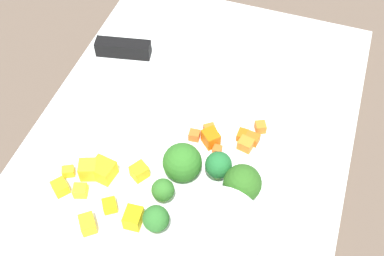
# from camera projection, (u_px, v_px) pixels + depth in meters

# --- Properties ---
(ground_plane) EXTENTS (4.00, 4.00, 0.00)m
(ground_plane) POSITION_uv_depth(u_px,v_px,m) (192.00, 139.00, 0.59)
(ground_plane) COLOR brown
(cutting_board) EXTENTS (0.51, 0.37, 0.01)m
(cutting_board) POSITION_uv_depth(u_px,v_px,m) (192.00, 136.00, 0.59)
(cutting_board) COLOR white
(cutting_board) RESTS_ON ground_plane
(prep_bowl) EXTENTS (0.09, 0.09, 0.04)m
(prep_bowl) POSITION_uv_depth(u_px,v_px,m) (217.00, 235.00, 0.48)
(prep_bowl) COLOR white
(prep_bowl) RESTS_ON cutting_board
(chef_knife) EXTENTS (0.08, 0.31, 0.02)m
(chef_knife) POSITION_uv_depth(u_px,v_px,m) (164.00, 53.00, 0.65)
(chef_knife) COLOR silver
(chef_knife) RESTS_ON cutting_board
(carrot_dice_0) EXTENTS (0.01, 0.01, 0.01)m
(carrot_dice_0) POSITION_uv_depth(u_px,v_px,m) (194.00, 135.00, 0.57)
(carrot_dice_0) COLOR orange
(carrot_dice_0) RESTS_ON cutting_board
(carrot_dice_1) EXTENTS (0.02, 0.02, 0.01)m
(carrot_dice_1) POSITION_uv_depth(u_px,v_px,m) (252.00, 139.00, 0.57)
(carrot_dice_1) COLOR orange
(carrot_dice_1) RESTS_ON cutting_board
(carrot_dice_2) EXTENTS (0.02, 0.03, 0.02)m
(carrot_dice_2) POSITION_uv_depth(u_px,v_px,m) (211.00, 138.00, 0.57)
(carrot_dice_2) COLOR orange
(carrot_dice_2) RESTS_ON cutting_board
(carrot_dice_3) EXTENTS (0.02, 0.02, 0.01)m
(carrot_dice_3) POSITION_uv_depth(u_px,v_px,m) (260.00, 127.00, 0.58)
(carrot_dice_3) COLOR orange
(carrot_dice_3) RESTS_ON cutting_board
(carrot_dice_4) EXTENTS (0.02, 0.02, 0.01)m
(carrot_dice_4) POSITION_uv_depth(u_px,v_px,m) (245.00, 146.00, 0.56)
(carrot_dice_4) COLOR orange
(carrot_dice_4) RESTS_ON cutting_board
(carrot_dice_5) EXTENTS (0.01, 0.01, 0.01)m
(carrot_dice_5) POSITION_uv_depth(u_px,v_px,m) (217.00, 150.00, 0.56)
(carrot_dice_5) COLOR orange
(carrot_dice_5) RESTS_ON cutting_board
(carrot_dice_6) EXTENTS (0.01, 0.01, 0.01)m
(carrot_dice_6) POSITION_uv_depth(u_px,v_px,m) (242.00, 135.00, 0.57)
(carrot_dice_6) COLOR orange
(carrot_dice_6) RESTS_ON cutting_board
(carrot_dice_7) EXTENTS (0.02, 0.02, 0.01)m
(carrot_dice_7) POSITION_uv_depth(u_px,v_px,m) (210.00, 130.00, 0.58)
(carrot_dice_7) COLOR orange
(carrot_dice_7) RESTS_ON cutting_board
(pepper_dice_0) EXTENTS (0.02, 0.02, 0.02)m
(pepper_dice_0) POSITION_uv_depth(u_px,v_px,m) (88.00, 224.00, 0.50)
(pepper_dice_0) COLOR yellow
(pepper_dice_0) RESTS_ON cutting_board
(pepper_dice_1) EXTENTS (0.02, 0.02, 0.01)m
(pepper_dice_1) POSITION_uv_depth(u_px,v_px,m) (110.00, 206.00, 0.52)
(pepper_dice_1) COLOR yellow
(pepper_dice_1) RESTS_ON cutting_board
(pepper_dice_2) EXTENTS (0.02, 0.02, 0.02)m
(pepper_dice_2) POSITION_uv_depth(u_px,v_px,m) (133.00, 218.00, 0.50)
(pepper_dice_2) COLOR yellow
(pepper_dice_2) RESTS_ON cutting_board
(pepper_dice_3) EXTENTS (0.02, 0.02, 0.01)m
(pepper_dice_3) POSITION_uv_depth(u_px,v_px,m) (80.00, 191.00, 0.53)
(pepper_dice_3) COLOR yellow
(pepper_dice_3) RESTS_ON cutting_board
(pepper_dice_4) EXTENTS (0.02, 0.02, 0.01)m
(pepper_dice_4) POSITION_uv_depth(u_px,v_px,m) (68.00, 171.00, 0.54)
(pepper_dice_4) COLOR yellow
(pepper_dice_4) RESTS_ON cutting_board
(pepper_dice_5) EXTENTS (0.03, 0.03, 0.02)m
(pepper_dice_5) POSITION_uv_depth(u_px,v_px,m) (103.00, 170.00, 0.54)
(pepper_dice_5) COLOR yellow
(pepper_dice_5) RESTS_ON cutting_board
(pepper_dice_6) EXTENTS (0.02, 0.02, 0.02)m
(pepper_dice_6) POSITION_uv_depth(u_px,v_px,m) (88.00, 170.00, 0.54)
(pepper_dice_6) COLOR yellow
(pepper_dice_6) RESTS_ON cutting_board
(pepper_dice_7) EXTENTS (0.02, 0.02, 0.02)m
(pepper_dice_7) POSITION_uv_depth(u_px,v_px,m) (139.00, 172.00, 0.54)
(pepper_dice_7) COLOR yellow
(pepper_dice_7) RESTS_ON cutting_board
(pepper_dice_8) EXTENTS (0.02, 0.02, 0.01)m
(pepper_dice_8) POSITION_uv_depth(u_px,v_px,m) (60.00, 187.00, 0.53)
(pepper_dice_8) COLOR yellow
(pepper_dice_8) RESTS_ON cutting_board
(broccoli_floret_0) EXTENTS (0.02, 0.02, 0.03)m
(broccoli_floret_0) POSITION_uv_depth(u_px,v_px,m) (161.00, 190.00, 0.51)
(broccoli_floret_0) COLOR #91BF6C
(broccoli_floret_0) RESTS_ON cutting_board
(broccoli_floret_1) EXTENTS (0.04, 0.04, 0.04)m
(broccoli_floret_1) POSITION_uv_depth(u_px,v_px,m) (242.00, 183.00, 0.52)
(broccoli_floret_1) COLOR #8EB46B
(broccoli_floret_1) RESTS_ON cutting_board
(broccoli_floret_2) EXTENTS (0.04, 0.04, 0.04)m
(broccoli_floret_2) POSITION_uv_depth(u_px,v_px,m) (182.00, 163.00, 0.53)
(broccoli_floret_2) COLOR #90BA56
(broccoli_floret_2) RESTS_ON cutting_board
(broccoli_floret_3) EXTENTS (0.03, 0.03, 0.04)m
(broccoli_floret_3) POSITION_uv_depth(u_px,v_px,m) (156.00, 219.00, 0.49)
(broccoli_floret_3) COLOR #88B254
(broccoli_floret_3) RESTS_ON cutting_board
(broccoli_floret_4) EXTENTS (0.03, 0.03, 0.04)m
(broccoli_floret_4) POSITION_uv_depth(u_px,v_px,m) (218.00, 165.00, 0.53)
(broccoli_floret_4) COLOR #80B962
(broccoli_floret_4) RESTS_ON cutting_board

